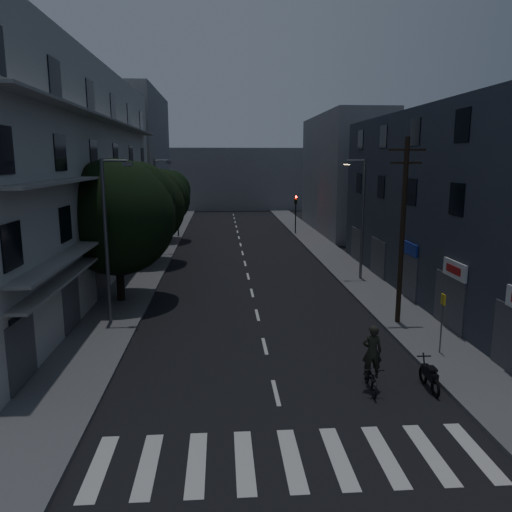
{
  "coord_description": "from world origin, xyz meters",
  "views": [
    {
      "loc": [
        -1.85,
        -14.28,
        8.07
      ],
      "look_at": [
        0.0,
        12.0,
        3.0
      ],
      "focal_mm": 35.0,
      "sensor_mm": 36.0,
      "label": 1
    }
  ],
  "objects": [
    {
      "name": "street_lamp_right",
      "position": [
        7.5,
        18.38,
        4.6
      ],
      "size": [
        1.51,
        0.25,
        8.0
      ],
      "color": "slate",
      "rests_on": "sidewalk_right"
    },
    {
      "name": "building_far_left",
      "position": [
        -12.0,
        48.0,
        8.0
      ],
      "size": [
        6.0,
        20.0,
        16.0
      ],
      "primitive_type": "cube",
      "color": "slate",
      "rests_on": "ground"
    },
    {
      "name": "crosswalk",
      "position": [
        -0.0,
        -2.0,
        0.0
      ],
      "size": [
        10.9,
        3.0,
        0.01
      ],
      "color": "beige",
      "rests_on": "ground"
    },
    {
      "name": "street_lamp_left_near",
      "position": [
        -7.29,
        9.9,
        4.6
      ],
      "size": [
        1.51,
        0.25,
        8.0
      ],
      "color": "#57585E",
      "rests_on": "sidewalk_left"
    },
    {
      "name": "building_far_end",
      "position": [
        0.0,
        70.0,
        5.0
      ],
      "size": [
        24.0,
        8.0,
        10.0
      ],
      "primitive_type": "cube",
      "color": "slate",
      "rests_on": "ground"
    },
    {
      "name": "building_left",
      "position": [
        -11.98,
        18.0,
        6.99
      ],
      "size": [
        7.0,
        36.0,
        14.0
      ],
      "color": "#ABABA6",
      "rests_on": "ground"
    },
    {
      "name": "cyclist",
      "position": [
        3.39,
        1.96,
        0.82
      ],
      "size": [
        0.83,
        1.96,
        2.42
      ],
      "rotation": [
        0.0,
        0.0,
        -0.09
      ],
      "color": "black",
      "rests_on": "ground"
    },
    {
      "name": "tree_far",
      "position": [
        -7.69,
        35.83,
        4.6
      ],
      "size": [
        5.74,
        5.74,
        7.1
      ],
      "color": "black",
      "rests_on": "sidewalk_left"
    },
    {
      "name": "building_far_right",
      "position": [
        12.0,
        42.0,
        6.5
      ],
      "size": [
        6.0,
        20.0,
        13.0
      ],
      "primitive_type": "cube",
      "color": "slate",
      "rests_on": "ground"
    },
    {
      "name": "bus_stop_sign",
      "position": [
        7.22,
        4.88,
        1.89
      ],
      "size": [
        0.06,
        0.35,
        2.52
      ],
      "color": "#595B60",
      "rests_on": "sidewalk_right"
    },
    {
      "name": "sidewalk_left",
      "position": [
        -7.5,
        25.0,
        0.07
      ],
      "size": [
        3.0,
        90.0,
        0.15
      ],
      "primitive_type": "cube",
      "color": "#565659",
      "rests_on": "ground"
    },
    {
      "name": "sidewalk_right",
      "position": [
        7.5,
        25.0,
        0.07
      ],
      "size": [
        3.0,
        90.0,
        0.15
      ],
      "primitive_type": "cube",
      "color": "#565659",
      "rests_on": "ground"
    },
    {
      "name": "traffic_signal_far_right",
      "position": [
        6.35,
        40.03,
        3.1
      ],
      "size": [
        0.28,
        0.37,
        4.1
      ],
      "color": "black",
      "rests_on": "sidewalk_right"
    },
    {
      "name": "street_lamp_left_far",
      "position": [
        -7.27,
        28.87,
        4.6
      ],
      "size": [
        1.51,
        0.25,
        8.0
      ],
      "color": "slate",
      "rests_on": "sidewalk_left"
    },
    {
      "name": "tree_mid",
      "position": [
        -7.54,
        24.68,
        4.75
      ],
      "size": [
        5.98,
        5.98,
        7.36
      ],
      "color": "black",
      "rests_on": "sidewalk_left"
    },
    {
      "name": "lane_markings",
      "position": [
        0.0,
        31.25,
        0.01
      ],
      "size": [
        0.15,
        60.5,
        0.01
      ],
      "color": "beige",
      "rests_on": "ground"
    },
    {
      "name": "ground",
      "position": [
        0.0,
        25.0,
        0.0
      ],
      "size": [
        160.0,
        160.0,
        0.0
      ],
      "primitive_type": "plane",
      "color": "black",
      "rests_on": "ground"
    },
    {
      "name": "traffic_signal_far_left",
      "position": [
        -6.45,
        39.07,
        3.1
      ],
      "size": [
        0.28,
        0.37,
        4.1
      ],
      "color": "black",
      "rests_on": "sidewalk_left"
    },
    {
      "name": "building_right",
      "position": [
        11.99,
        14.0,
        5.5
      ],
      "size": [
        6.19,
        28.0,
        11.0
      ],
      "color": "#2B2F3A",
      "rests_on": "ground"
    },
    {
      "name": "tree_near",
      "position": [
        -7.58,
        14.01,
        5.18
      ],
      "size": [
        6.52,
        6.52,
        8.04
      ],
      "color": "black",
      "rests_on": "sidewalk_left"
    },
    {
      "name": "motorcycle",
      "position": [
        5.51,
        1.91,
        0.46
      ],
      "size": [
        0.52,
        1.81,
        1.16
      ],
      "rotation": [
        0.0,
        0.0,
        -0.02
      ],
      "color": "black",
      "rests_on": "ground"
    },
    {
      "name": "utility_pole",
      "position": [
        6.87,
        8.99,
        4.87
      ],
      "size": [
        1.8,
        0.24,
        9.0
      ],
      "color": "black",
      "rests_on": "sidewalk_right"
    }
  ]
}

